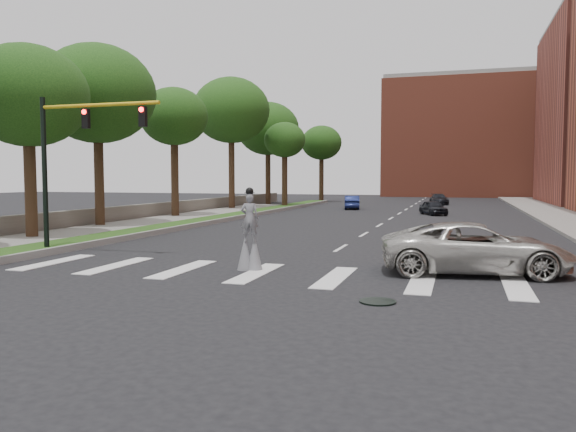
# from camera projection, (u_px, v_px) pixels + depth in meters

# --- Properties ---
(ground_plane) EXTENTS (160.00, 160.00, 0.00)m
(ground_plane) POSITION_uv_depth(u_px,v_px,m) (285.00, 281.00, 16.48)
(ground_plane) COLOR black
(ground_plane) RESTS_ON ground
(grass_median) EXTENTS (2.00, 60.00, 0.25)m
(grass_median) POSITION_uv_depth(u_px,v_px,m) (214.00, 219.00, 38.92)
(grass_median) COLOR #1E4012
(grass_median) RESTS_ON ground
(median_curb) EXTENTS (0.20, 60.00, 0.28)m
(median_curb) POSITION_uv_depth(u_px,v_px,m) (227.00, 219.00, 38.61)
(median_curb) COLOR gray
(median_curb) RESTS_ON ground
(sidewalk_left) EXTENTS (4.00, 60.00, 0.18)m
(sidewalk_left) POSITION_uv_depth(u_px,v_px,m) (85.00, 232.00, 30.27)
(sidewalk_left) COLOR slate
(sidewalk_left) RESTS_ON ground
(stone_wall) EXTENTS (0.50, 56.00, 1.10)m
(stone_wall) POSITION_uv_depth(u_px,v_px,m) (158.00, 210.00, 42.41)
(stone_wall) COLOR #625D54
(stone_wall) RESTS_ON ground
(manhole) EXTENTS (0.90, 0.90, 0.04)m
(manhole) POSITION_uv_depth(u_px,v_px,m) (378.00, 302.00, 13.69)
(manhole) COLOR black
(manhole) RESTS_ON ground
(building_backdrop) EXTENTS (26.00, 14.00, 18.00)m
(building_backdrop) POSITION_uv_depth(u_px,v_px,m) (469.00, 139.00, 88.43)
(building_backdrop) COLOR #9D4631
(building_backdrop) RESTS_ON ground
(traffic_signal) EXTENTS (5.30, 0.23, 6.20)m
(traffic_signal) POSITION_uv_depth(u_px,v_px,m) (70.00, 149.00, 21.92)
(traffic_signal) COLOR black
(traffic_signal) RESTS_ON ground
(stilt_performer) EXTENTS (0.84, 0.57, 2.72)m
(stilt_performer) POSITION_uv_depth(u_px,v_px,m) (250.00, 239.00, 18.38)
(stilt_performer) COLOR #322014
(stilt_performer) RESTS_ON ground
(suv_crossing) EXTENTS (6.18, 3.48, 1.63)m
(suv_crossing) POSITION_uv_depth(u_px,v_px,m) (476.00, 248.00, 17.70)
(suv_crossing) COLOR #B3B1A9
(suv_crossing) RESTS_ON ground
(car_near) EXTENTS (2.69, 3.71, 1.18)m
(car_near) POSITION_uv_depth(u_px,v_px,m) (433.00, 208.00, 45.07)
(car_near) COLOR black
(car_near) RESTS_ON ground
(car_mid) EXTENTS (2.12, 4.10, 1.29)m
(car_mid) POSITION_uv_depth(u_px,v_px,m) (352.00, 202.00, 53.34)
(car_mid) COLOR navy
(car_mid) RESTS_ON ground
(car_far) EXTENTS (2.39, 4.33, 1.19)m
(car_far) POSITION_uv_depth(u_px,v_px,m) (439.00, 199.00, 61.97)
(car_far) COLOR black
(car_far) RESTS_ON ground
(tree_1) EXTENTS (5.74, 5.74, 9.38)m
(tree_1) POSITION_uv_depth(u_px,v_px,m) (28.00, 97.00, 26.79)
(tree_1) COLOR #322014
(tree_1) RESTS_ON ground
(tree_2) EXTENTS (6.89, 6.89, 10.91)m
(tree_2) POSITION_uv_depth(u_px,v_px,m) (97.00, 94.00, 33.25)
(tree_2) COLOR #322014
(tree_2) RESTS_ON ground
(tree_3) EXTENTS (5.01, 5.01, 9.65)m
(tree_3) POSITION_uv_depth(u_px,v_px,m) (174.00, 117.00, 41.34)
(tree_3) COLOR #322014
(tree_3) RESTS_ON ground
(tree_4) EXTENTS (7.12, 7.12, 12.23)m
(tree_4) POSITION_uv_depth(u_px,v_px,m) (231.00, 111.00, 51.77)
(tree_4) COLOR #322014
(tree_4) RESTS_ON ground
(tree_5) EXTENTS (6.82, 6.82, 11.24)m
(tree_5) POSITION_uv_depth(u_px,v_px,m) (268.00, 129.00, 61.46)
(tree_5) COLOR #322014
(tree_5) RESTS_ON ground
(tree_6) EXTENTS (4.08, 4.08, 8.44)m
(tree_6) POSITION_uv_depth(u_px,v_px,m) (285.00, 141.00, 55.14)
(tree_6) COLOR #322014
(tree_6) RESTS_ON ground
(tree_7) EXTENTS (4.87, 4.87, 9.26)m
(tree_7) POSITION_uv_depth(u_px,v_px,m) (322.00, 143.00, 67.80)
(tree_7) COLOR #322014
(tree_7) RESTS_ON ground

